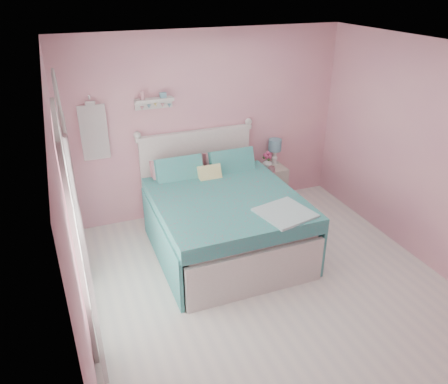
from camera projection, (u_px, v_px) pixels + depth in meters
floor at (275, 295)px, 4.87m from camera, size 4.50×4.50×0.00m
room_shell at (284, 164)px, 4.17m from camera, size 4.50×4.50×4.50m
bed at (222, 217)px, 5.59m from camera, size 1.71×2.18×1.26m
nightstand at (270, 185)px, 6.73m from camera, size 0.41×0.41×0.60m
table_lamp at (275, 147)px, 6.61m from camera, size 0.20×0.20×0.39m
vase at (267, 163)px, 6.55m from camera, size 0.17×0.17×0.16m
teacup at (272, 169)px, 6.42m from camera, size 0.14×0.14×0.08m
roses at (268, 155)px, 6.50m from camera, size 0.14×0.11×0.12m
wall_shelf at (154, 101)px, 5.68m from camera, size 0.50×0.15×0.25m
hanging_dress at (94, 133)px, 5.56m from camera, size 0.34×0.03×0.72m
french_door at (74, 229)px, 4.09m from camera, size 0.04×1.32×2.16m
curtain_near at (86, 262)px, 3.44m from camera, size 0.04×0.40×2.32m
curtain_far at (72, 186)px, 4.68m from camera, size 0.04×0.40×2.32m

